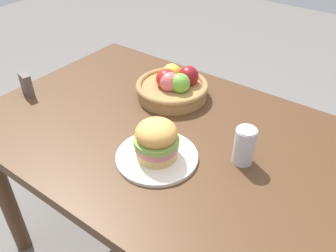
% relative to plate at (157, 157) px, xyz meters
% --- Properties ---
extents(dining_table, '(1.40, 0.90, 0.75)m').
position_rel_plate_xyz_m(dining_table, '(-0.04, 0.14, -0.11)').
color(dining_table, '#4C301C').
rests_on(dining_table, ground_plane).
extents(plate, '(0.26, 0.26, 0.01)m').
position_rel_plate_xyz_m(plate, '(0.00, 0.00, 0.00)').
color(plate, silver).
rests_on(plate, dining_table).
extents(sandwich, '(0.14, 0.14, 0.13)m').
position_rel_plate_xyz_m(sandwich, '(0.00, 0.00, 0.07)').
color(sandwich, '#DBAD60').
rests_on(sandwich, plate).
extents(soda_can, '(0.07, 0.07, 0.13)m').
position_rel_plate_xyz_m(soda_can, '(0.23, 0.15, 0.06)').
color(soda_can, silver).
rests_on(soda_can, dining_table).
extents(fruit_basket, '(0.29, 0.29, 0.12)m').
position_rel_plate_xyz_m(fruit_basket, '(-0.18, 0.34, 0.04)').
color(fruit_basket, '#9E7542').
rests_on(fruit_basket, dining_table).
extents(napkin_holder, '(0.07, 0.04, 0.09)m').
position_rel_plate_xyz_m(napkin_holder, '(-0.66, -0.00, 0.04)').
color(napkin_holder, '#594C47').
rests_on(napkin_holder, dining_table).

